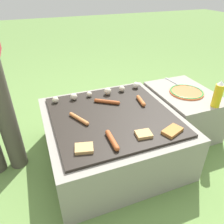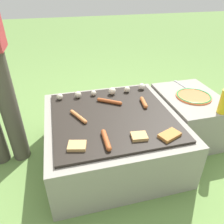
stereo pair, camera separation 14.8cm
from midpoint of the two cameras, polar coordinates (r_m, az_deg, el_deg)
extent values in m
plane|color=#608442|center=(1.71, 2.52, -11.01)|extent=(14.00, 14.00, 0.00)
cube|color=gray|center=(1.60, 2.66, -6.49)|extent=(0.90, 0.90, 0.34)
cube|color=black|center=(1.49, 2.83, -1.03)|extent=(0.79, 0.79, 0.02)
cube|color=gray|center=(1.94, 21.37, -0.91)|extent=(0.44, 0.61, 0.36)
cylinder|color=#4C473D|center=(1.57, -22.76, 0.34)|extent=(0.12, 0.12, 0.81)
cylinder|color=#A34C23|center=(1.62, 1.92, 2.71)|extent=(0.16, 0.12, 0.03)
sphere|color=#A34C23|center=(1.60, 4.84, 2.20)|extent=(0.03, 0.03, 0.03)
sphere|color=#A34C23|center=(1.64, -0.92, 3.21)|extent=(0.03, 0.03, 0.03)
cylinder|color=#C6753D|center=(1.45, -5.92, -1.26)|extent=(0.09, 0.16, 0.03)
sphere|color=#C6753D|center=(1.51, -7.70, 0.05)|extent=(0.03, 0.03, 0.03)
sphere|color=#C6753D|center=(1.39, -3.99, -2.68)|extent=(0.03, 0.03, 0.03)
cylinder|color=#A34C23|center=(1.24, 1.86, -7.41)|extent=(0.03, 0.15, 0.03)
sphere|color=#A34C23|center=(1.30, 0.99, -5.33)|extent=(0.03, 0.03, 0.03)
sphere|color=#A34C23|center=(1.18, 2.82, -9.68)|extent=(0.03, 0.03, 0.03)
cylinder|color=#B7602D|center=(1.63, 10.86, 2.39)|extent=(0.05, 0.12, 0.03)
sphere|color=#B7602D|center=(1.68, 10.29, 3.40)|extent=(0.03, 0.03, 0.03)
sphere|color=#B7602D|center=(1.58, 11.47, 1.32)|extent=(0.03, 0.03, 0.03)
cube|color=tan|center=(1.21, -5.67, -8.91)|extent=(0.12, 0.10, 0.02)
cube|color=tan|center=(1.29, 10.38, -6.37)|extent=(0.10, 0.09, 0.02)
cube|color=#B27033|center=(1.35, 17.90, -5.87)|extent=(0.15, 0.12, 0.02)
sphere|color=beige|center=(1.69, -11.08, 3.88)|extent=(0.05, 0.05, 0.05)
sphere|color=beige|center=(1.70, -6.43, 4.46)|extent=(0.05, 0.05, 0.05)
sphere|color=beige|center=(1.72, -2.37, 4.89)|extent=(0.04, 0.04, 0.04)
sphere|color=beige|center=(1.74, 2.48, 5.42)|extent=(0.06, 0.06, 0.06)
sphere|color=beige|center=(1.78, 6.33, 5.83)|extent=(0.05, 0.05, 0.05)
sphere|color=silver|center=(1.85, 10.09, 6.53)|extent=(0.05, 0.05, 0.05)
cylinder|color=orange|center=(1.85, 22.73, 3.73)|extent=(0.27, 0.27, 0.01)
torus|color=#338C3F|center=(1.85, 22.76, 3.86)|extent=(0.26, 0.26, 0.01)
cylinder|color=gold|center=(1.68, 29.54, 2.25)|extent=(0.06, 0.06, 0.17)
cylinder|color=silver|center=(2.02, 19.56, 6.70)|extent=(0.02, 0.16, 0.01)
cube|color=silver|center=(2.08, 18.21, 7.62)|extent=(0.02, 0.01, 0.01)
camera|label=1|loc=(0.07, -87.14, 1.77)|focal=35.00mm
camera|label=2|loc=(0.07, 92.86, -1.77)|focal=35.00mm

